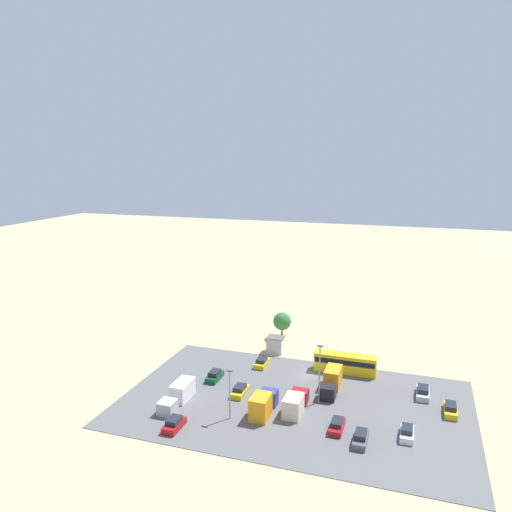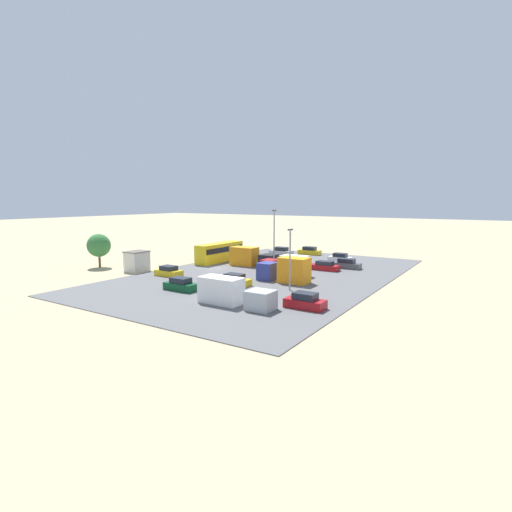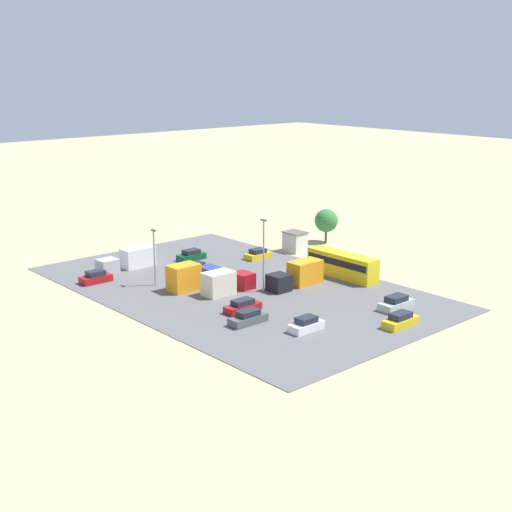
# 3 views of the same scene
# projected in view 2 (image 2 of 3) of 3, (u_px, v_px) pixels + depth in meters

# --- Properties ---
(ground_plane) EXTENTS (400.00, 400.00, 0.00)m
(ground_plane) POSITION_uv_depth(u_px,v_px,m) (214.00, 268.00, 64.89)
(ground_plane) COLOR tan
(parking_lot_surface) EXTENTS (53.30, 33.15, 0.08)m
(parking_lot_surface) POSITION_uv_depth(u_px,v_px,m) (269.00, 274.00, 59.28)
(parking_lot_surface) COLOR #565659
(parking_lot_surface) RESTS_ON ground
(shed_building) EXTENTS (3.32, 2.85, 3.15)m
(shed_building) POSITION_uv_depth(u_px,v_px,m) (137.00, 261.00, 62.00)
(shed_building) COLOR silver
(shed_building) RESTS_ON ground
(bus) EXTENTS (10.86, 2.53, 3.32)m
(bus) POSITION_uv_depth(u_px,v_px,m) (220.00, 252.00, 71.20)
(bus) COLOR gold
(bus) RESTS_ON ground
(parked_car_0) EXTENTS (1.75, 4.60, 1.58)m
(parked_car_0) POSITION_uv_depth(u_px,v_px,m) (346.00, 264.00, 64.28)
(parked_car_0) COLOR #4C5156
(parked_car_0) RESTS_ON ground
(parked_car_1) EXTENTS (1.76, 4.08, 1.57)m
(parked_car_1) POSITION_uv_depth(u_px,v_px,m) (340.00, 258.00, 70.91)
(parked_car_1) COLOR silver
(parked_car_1) RESTS_ON ground
(parked_car_2) EXTENTS (1.95, 4.04, 1.49)m
(parked_car_2) POSITION_uv_depth(u_px,v_px,m) (169.00, 272.00, 57.83)
(parked_car_2) COLOR gold
(parked_car_2) RESTS_ON ground
(parked_car_3) EXTENTS (1.94, 4.14, 1.62)m
(parked_car_3) POSITION_uv_depth(u_px,v_px,m) (305.00, 302.00, 40.60)
(parked_car_3) COLOR maroon
(parked_car_3) RESTS_ON ground
(parked_car_4) EXTENTS (1.97, 4.66, 1.63)m
(parked_car_4) POSITION_uv_depth(u_px,v_px,m) (281.00, 252.00, 79.55)
(parked_car_4) COLOR #ADB2B7
(parked_car_4) RESTS_ON ground
(parked_car_5) EXTENTS (1.85, 4.27, 1.59)m
(parked_car_5) POSITION_uv_depth(u_px,v_px,m) (181.00, 285.00, 48.63)
(parked_car_5) COLOR #0C4723
(parked_car_5) RESTS_ON ground
(parked_car_6) EXTENTS (1.82, 4.48, 1.58)m
(parked_car_6) POSITION_uv_depth(u_px,v_px,m) (309.00, 251.00, 80.50)
(parked_car_6) COLOR gold
(parked_car_6) RESTS_ON ground
(parked_car_7) EXTENTS (1.79, 4.58, 1.46)m
(parked_car_7) POSITION_uv_depth(u_px,v_px,m) (325.00, 266.00, 62.53)
(parked_car_7) COLOR maroon
(parked_car_7) RESTS_ON ground
(parked_car_8) EXTENTS (1.93, 4.32, 1.48)m
(parked_car_8) POSITION_uv_depth(u_px,v_px,m) (234.00, 280.00, 51.65)
(parked_car_8) COLOR gold
(parked_car_8) RESTS_ON ground
(parked_truck_0) EXTENTS (2.48, 8.22, 3.12)m
(parked_truck_0) POSITION_uv_depth(u_px,v_px,m) (251.00, 258.00, 66.36)
(parked_truck_0) COLOR black
(parked_truck_0) RESTS_ON ground
(parked_truck_1) EXTENTS (2.39, 8.63, 2.81)m
(parked_truck_1) POSITION_uv_depth(u_px,v_px,m) (232.00, 293.00, 41.82)
(parked_truck_1) COLOR #ADB2B7
(parked_truck_1) RESTS_ON ground
(parked_truck_2) EXTENTS (2.59, 7.13, 3.39)m
(parked_truck_2) POSITION_uv_depth(u_px,v_px,m) (286.00, 270.00, 53.51)
(parked_truck_2) COLOR navy
(parked_truck_2) RESTS_ON ground
(parked_truck_3) EXTENTS (2.54, 7.12, 2.96)m
(parked_truck_3) POSITION_uv_depth(u_px,v_px,m) (287.00, 266.00, 58.34)
(parked_truck_3) COLOR maroon
(parked_truck_3) RESTS_ON ground
(tree_near_shed) EXTENTS (3.77, 3.77, 5.53)m
(tree_near_shed) POSITION_uv_depth(u_px,v_px,m) (99.00, 245.00, 65.21)
(tree_near_shed) COLOR brown
(tree_near_shed) RESTS_ON ground
(light_pole_lot_centre) EXTENTS (0.90, 0.28, 9.41)m
(light_pole_lot_centre) POSITION_uv_depth(u_px,v_px,m) (274.00, 237.00, 62.24)
(light_pole_lot_centre) COLOR gray
(light_pole_lot_centre) RESTS_ON ground
(light_pole_lot_edge) EXTENTS (0.90, 0.28, 7.51)m
(light_pole_lot_edge) POSITION_uv_depth(u_px,v_px,m) (290.00, 256.00, 48.19)
(light_pole_lot_edge) COLOR gray
(light_pole_lot_edge) RESTS_ON ground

